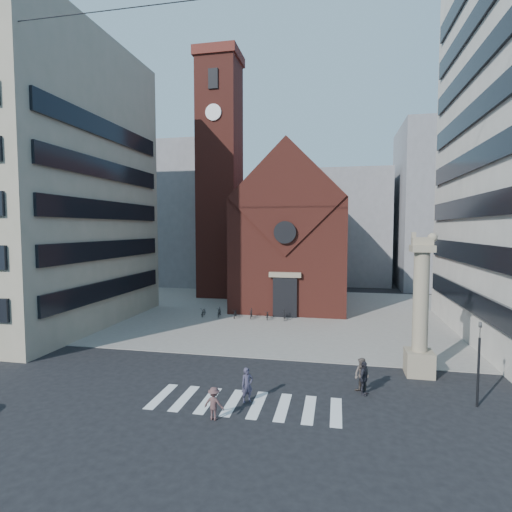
{
  "coord_description": "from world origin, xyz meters",
  "views": [
    {
      "loc": [
        5.06,
        -22.18,
        8.91
      ],
      "look_at": [
        -1.13,
        8.0,
        6.76
      ],
      "focal_mm": 28.0,
      "sensor_mm": 36.0,
      "label": 1
    }
  ],
  "objects_px": {
    "traffic_light": "(479,362)",
    "pedestrian_1": "(362,376)",
    "scooter_0": "(204,312)",
    "pedestrian_0": "(247,385)",
    "pedestrian_2": "(364,378)",
    "lion_column": "(420,319)"
  },
  "relations": [
    {
      "from": "traffic_light",
      "to": "pedestrian_1",
      "type": "relative_size",
      "value": 2.24
    },
    {
      "from": "traffic_light",
      "to": "pedestrian_2",
      "type": "distance_m",
      "value": 5.66
    },
    {
      "from": "pedestrian_1",
      "to": "scooter_0",
      "type": "bearing_deg",
      "value": 177.39
    },
    {
      "from": "pedestrian_2",
      "to": "lion_column",
      "type": "bearing_deg",
      "value": -24.78
    },
    {
      "from": "traffic_light",
      "to": "pedestrian_0",
      "type": "bearing_deg",
      "value": -171.18
    },
    {
      "from": "pedestrian_0",
      "to": "traffic_light",
      "type": "bearing_deg",
      "value": -29.82
    },
    {
      "from": "lion_column",
      "to": "traffic_light",
      "type": "xyz_separation_m",
      "value": [
        1.99,
        -4.0,
        -1.17
      ]
    },
    {
      "from": "traffic_light",
      "to": "pedestrian_1",
      "type": "height_order",
      "value": "traffic_light"
    },
    {
      "from": "pedestrian_1",
      "to": "scooter_0",
      "type": "relative_size",
      "value": 1.19
    },
    {
      "from": "pedestrian_0",
      "to": "pedestrian_2",
      "type": "relative_size",
      "value": 0.99
    },
    {
      "from": "scooter_0",
      "to": "lion_column",
      "type": "bearing_deg",
      "value": -41.99
    },
    {
      "from": "traffic_light",
      "to": "pedestrian_1",
      "type": "distance_m",
      "value": 5.73
    },
    {
      "from": "lion_column",
      "to": "pedestrian_0",
      "type": "relative_size",
      "value": 4.87
    },
    {
      "from": "lion_column",
      "to": "pedestrian_0",
      "type": "xyz_separation_m",
      "value": [
        -9.39,
        -5.77,
        -2.57
      ]
    },
    {
      "from": "lion_column",
      "to": "scooter_0",
      "type": "height_order",
      "value": "lion_column"
    },
    {
      "from": "pedestrian_2",
      "to": "scooter_0",
      "type": "height_order",
      "value": "pedestrian_2"
    },
    {
      "from": "traffic_light",
      "to": "scooter_0",
      "type": "bearing_deg",
      "value": 140.31
    },
    {
      "from": "pedestrian_0",
      "to": "pedestrian_1",
      "type": "distance_m",
      "value": 6.26
    },
    {
      "from": "lion_column",
      "to": "pedestrian_1",
      "type": "height_order",
      "value": "lion_column"
    },
    {
      "from": "traffic_light",
      "to": "pedestrian_2",
      "type": "xyz_separation_m",
      "value": [
        -5.48,
        0.33,
        -1.38
      ]
    },
    {
      "from": "lion_column",
      "to": "pedestrian_1",
      "type": "relative_size",
      "value": 4.53
    },
    {
      "from": "traffic_light",
      "to": "pedestrian_1",
      "type": "bearing_deg",
      "value": 174.76
    }
  ]
}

